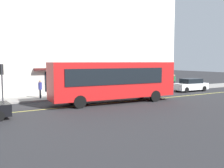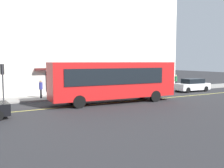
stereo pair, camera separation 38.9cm
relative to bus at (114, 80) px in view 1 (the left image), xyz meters
name	(u,v)px [view 1 (the left image)]	position (x,y,z in m)	size (l,w,h in m)	color
ground	(128,101)	(1.37, -0.01, -1.99)	(120.00, 120.00, 0.00)	#28282B
sidewalk	(101,94)	(1.37, 5.19, -1.91)	(80.00, 3.05, 0.15)	gray
lane_centre_stripe	(128,101)	(1.37, -0.01, -1.98)	(36.00, 0.16, 0.01)	#D8D14C
storefront_building	(82,39)	(2.31, 12.50, 4.50)	(21.86, 12.18, 12.98)	silver
bus	(114,80)	(0.00, 0.00, 0.00)	(11.25, 3.11, 3.50)	red
traffic_light	(2,74)	(-8.47, 4.48, 0.55)	(0.30, 0.52, 3.20)	#2D2D33
car_white	(190,85)	(12.10, 2.60, -1.24)	(4.35, 1.96, 1.52)	white
pedestrian_waiting	(40,87)	(-5.18, 4.85, -0.82)	(0.34, 0.34, 1.70)	black
pedestrian_at_corner	(174,80)	(12.54, 5.82, -0.83)	(0.34, 0.34, 1.67)	black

